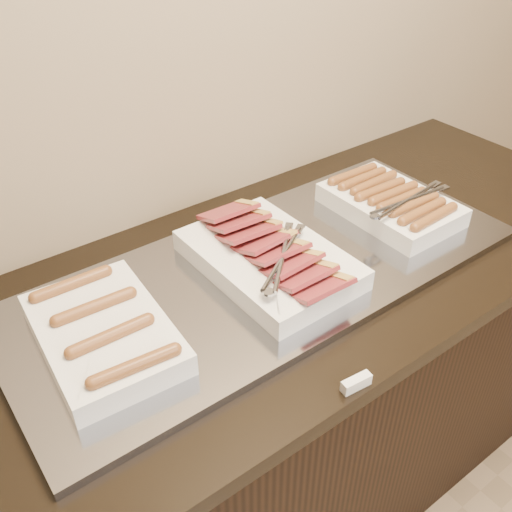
{
  "coord_description": "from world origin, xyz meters",
  "views": [
    {
      "loc": [
        -0.65,
        1.32,
        1.71
      ],
      "look_at": [
        -0.04,
        2.13,
        0.97
      ],
      "focal_mm": 40.0,
      "sensor_mm": 36.0,
      "label": 1
    }
  ],
  "objects": [
    {
      "name": "dish_center",
      "position": [
        -0.01,
        2.13,
        0.95
      ],
      "size": [
        0.27,
        0.42,
        0.09
      ],
      "rotation": [
        0.0,
        0.0,
        0.01
      ],
      "color": "white",
      "rests_on": "warming_tray"
    },
    {
      "name": "dish_right",
      "position": [
        0.39,
        2.13,
        0.95
      ],
      "size": [
        0.26,
        0.33,
        0.08
      ],
      "rotation": [
        0.0,
        0.0,
        0.0
      ],
      "color": "white",
      "rests_on": "warming_tray"
    },
    {
      "name": "dish_left",
      "position": [
        -0.41,
        2.13,
        0.95
      ],
      "size": [
        0.25,
        0.35,
        0.07
      ],
      "rotation": [
        0.0,
        0.0,
        -0.07
      ],
      "color": "white",
      "rests_on": "warming_tray"
    },
    {
      "name": "counter",
      "position": [
        0.0,
        2.13,
        0.45
      ],
      "size": [
        2.06,
        0.76,
        0.9
      ],
      "color": "black",
      "rests_on": "ground"
    },
    {
      "name": "warming_tray",
      "position": [
        -0.01,
        2.13,
        0.91
      ],
      "size": [
        1.2,
        0.5,
        0.02
      ],
      "primitive_type": "cube",
      "color": "gray",
      "rests_on": "counter"
    },
    {
      "name": "label_holder",
      "position": [
        -0.08,
        1.77,
        0.91
      ],
      "size": [
        0.06,
        0.02,
        0.02
      ],
      "primitive_type": "cube",
      "rotation": [
        0.0,
        0.0,
        -0.1
      ],
      "color": "white",
      "rests_on": "counter"
    }
  ]
}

